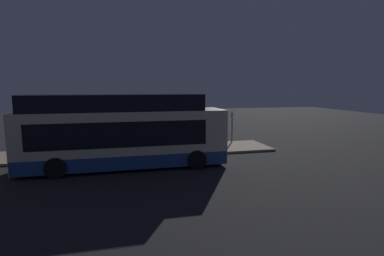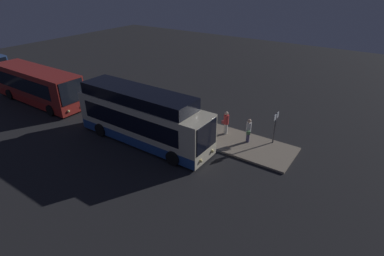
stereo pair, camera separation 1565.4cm
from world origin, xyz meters
name	(u,v)px [view 1 (the left image)]	position (x,y,z in m)	size (l,w,h in m)	color
ground	(124,167)	(0.00, 0.00, 0.00)	(80.00, 80.00, 0.00)	#232326
platform	(123,152)	(0.00, 3.36, 0.07)	(20.00, 3.52, 0.14)	gray
bus_lead	(124,135)	(0.04, -0.12, 1.77)	(10.76, 2.84, 3.91)	beige
passenger_boarding	(164,136)	(2.57, 2.44, 1.17)	(0.55, 0.60, 1.86)	gray
passenger_waiting	(217,132)	(6.53, 3.78, 1.14)	(0.50, 0.60, 1.81)	#4C476B
passenger_with_bags	(189,132)	(4.60, 4.00, 1.13)	(0.64, 0.50, 1.83)	silver
suitcase	(165,149)	(2.56, 1.95, 0.45)	(0.48, 0.18, 0.86)	#334C7F
sign_post	(232,122)	(8.07, 4.74, 1.65)	(0.10, 0.80, 2.35)	#4C4C51
trash_bin	(176,146)	(3.39, 2.60, 0.47)	(0.44, 0.44, 0.65)	#3F3F44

